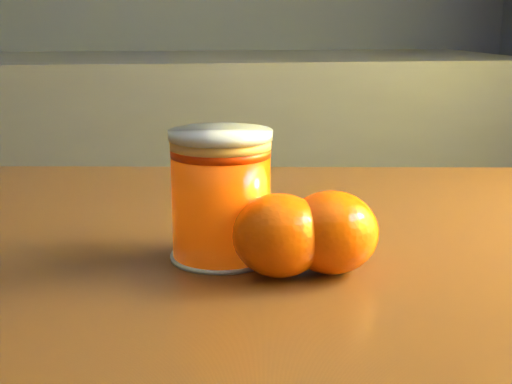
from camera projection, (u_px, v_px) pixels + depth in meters
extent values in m
cube|color=brown|center=(314.00, 292.00, 0.56)|extent=(1.18, 0.91, 0.04)
cylinder|color=#FF4C05|center=(221.00, 204.00, 0.56)|extent=(0.08, 0.08, 0.09)
cylinder|color=#EEB761|center=(221.00, 144.00, 0.55)|extent=(0.08, 0.08, 0.01)
cylinder|color=silver|center=(220.00, 136.00, 0.55)|extent=(0.08, 0.08, 0.01)
ellipsoid|color=#FF5905|center=(280.00, 235.00, 0.53)|extent=(0.08, 0.08, 0.06)
ellipsoid|color=#FF5905|center=(331.00, 232.00, 0.53)|extent=(0.08, 0.08, 0.06)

